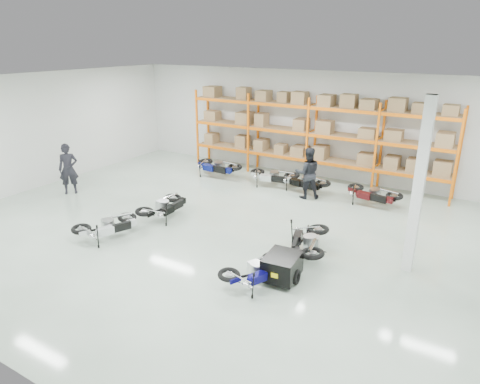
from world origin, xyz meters
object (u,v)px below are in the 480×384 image
Objects in this scene: moto_black_far_left at (164,203)px; trailer at (282,266)px; moto_silver_left at (107,223)px; person_left at (68,169)px; person_back at (308,173)px; moto_back_a at (217,163)px; moto_back_b at (272,173)px; moto_touring_right at (308,237)px; moto_blue_centre at (257,267)px; moto_back_d at (372,191)px; moto_back_c at (304,178)px.

moto_black_far_left is 1.05× the size of trailer.
moto_silver_left is 1.02× the size of trailer.
person_back is (8.09, 4.28, -0.00)m from person_left.
moto_silver_left is 0.89× the size of moto_back_a.
person_left is at bearing 119.73° from moto_back_b.
moto_touring_right is 0.94× the size of person_left.
moto_touring_right is 1.61m from trailer.
person_back is at bearing -128.28° from moto_black_far_left.
moto_blue_centre is 6.52m from person_back.
trailer is 10.05m from person_left.
person_left is (-3.65, -4.76, 0.40)m from moto_back_a.
moto_touring_right is 0.94× the size of person_back.
person_left is (-4.37, 2.12, 0.46)m from moto_silver_left.
trailer is (5.54, 0.51, -0.11)m from moto_silver_left.
moto_back_d is (4.07, -0.07, 0.00)m from moto_back_b.
moto_back_b is (1.97, 6.99, 0.02)m from moto_silver_left.
moto_silver_left is at bearing -170.97° from moto_back_a.
person_back is (3.31, 4.31, 0.44)m from moto_black_far_left.
moto_back_b reaches higher than moto_blue_centre.
moto_black_far_left is 1.00× the size of moto_back_b.
moto_touring_right reaches higher than trailer.
moto_silver_left is at bearing 23.35° from moto_blue_centre.
moto_black_far_left is at bearing 164.55° from moto_touring_right.
moto_back_d is at bearing 80.58° from trailer.
person_back reaches higher than moto_back_c.
moto_back_c is (2.93, 4.92, 0.01)m from moto_black_far_left.
person_left reaches higher than trailer.
moto_back_a is at bearing 126.95° from moto_touring_right.
moto_black_far_left is at bearing -79.81° from moto_silver_left.
moto_silver_left is at bearing 27.82° from person_back.
moto_back_d is 0.91× the size of person_back.
moto_back_a is at bearing 84.33° from moto_back_b.
moto_touring_right is at bearing -137.69° from moto_silver_left.
trailer is 8.93m from moto_back_a.
person_left reaches higher than moto_silver_left.
trailer is 6.86m from moto_back_c.
moto_touring_right is 7.87m from moto_back_a.
moto_back_b is at bearing -43.03° from moto_blue_centre.
moto_back_d is (6.75, 0.03, -0.04)m from moto_back_a.
trailer is 0.95× the size of moto_back_b.
moto_back_d is 0.90× the size of person_left.
moto_blue_centre is 5.09m from moto_black_far_left.
moto_back_d is at bearing -140.11° from moto_black_far_left.
moto_back_c reaches higher than moto_black_far_left.
moto_touring_right reaches higher than moto_blue_centre.
moto_back_b is at bearing 113.89° from trailer.
person_back is at bearing 111.24° from moto_back_d.
moto_silver_left is 7.26m from moto_back_b.
trailer is (5.12, -1.58, -0.13)m from moto_black_far_left.
moto_back_b is 4.07m from moto_back_d.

